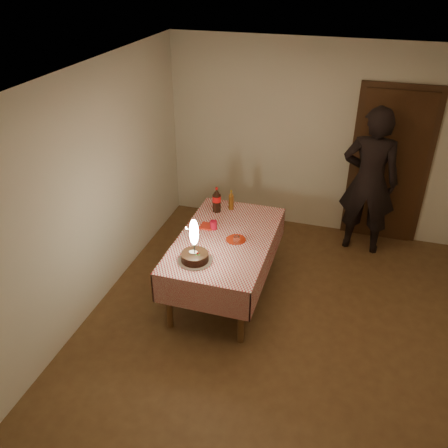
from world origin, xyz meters
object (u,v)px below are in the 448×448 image
(birthday_cake, at_px, (195,251))
(amber_bottle_left, at_px, (231,200))
(dining_table, at_px, (225,245))
(clear_cup, at_px, (237,240))
(red_cup, at_px, (213,225))
(photographer, at_px, (369,181))
(red_plate, at_px, (236,239))
(cola_bottle, at_px, (217,200))

(birthday_cake, height_order, amber_bottle_left, birthday_cake)
(dining_table, bearing_deg, amber_bottle_left, 100.79)
(clear_cup, xyz_separation_m, amber_bottle_left, (-0.28, 0.74, 0.07))
(red_cup, relative_size, photographer, 0.05)
(birthday_cake, bearing_deg, dining_table, 71.62)
(amber_bottle_left, distance_m, photographer, 1.77)
(dining_table, xyz_separation_m, photographer, (1.45, 1.46, 0.33))
(red_plate, bearing_deg, birthday_cake, -119.96)
(cola_bottle, bearing_deg, photographer, 27.44)
(red_cup, height_order, photographer, photographer)
(dining_table, distance_m, cola_bottle, 0.67)
(red_plate, height_order, photographer, photographer)
(dining_table, height_order, photographer, photographer)
(birthday_cake, bearing_deg, cola_bottle, 95.70)
(cola_bottle, bearing_deg, red_cup, -77.40)
(red_cup, bearing_deg, dining_table, -38.43)
(amber_bottle_left, bearing_deg, birthday_cake, -92.16)
(red_plate, xyz_separation_m, amber_bottle_left, (-0.25, 0.67, 0.11))
(birthday_cake, relative_size, clear_cup, 5.40)
(red_plate, bearing_deg, cola_bottle, 125.46)
(cola_bottle, bearing_deg, dining_table, -63.55)
(red_plate, distance_m, photographer, 1.99)
(amber_bottle_left, relative_size, photographer, 0.13)
(clear_cup, height_order, cola_bottle, cola_bottle)
(red_cup, relative_size, cola_bottle, 0.31)
(dining_table, height_order, cola_bottle, cola_bottle)
(photographer, bearing_deg, dining_table, -134.95)
(dining_table, bearing_deg, red_plate, -2.00)
(clear_cup, distance_m, photographer, 2.02)
(dining_table, relative_size, cola_bottle, 5.42)
(red_cup, xyz_separation_m, amber_bottle_left, (0.06, 0.51, 0.07))
(red_plate, height_order, amber_bottle_left, amber_bottle_left)
(dining_table, distance_m, clear_cup, 0.22)
(birthday_cake, xyz_separation_m, photographer, (1.62, 1.97, 0.11))
(clear_cup, bearing_deg, red_plate, 111.09)
(red_cup, relative_size, clear_cup, 1.11)
(red_plate, xyz_separation_m, red_cup, (-0.31, 0.15, 0.05))
(birthday_cake, xyz_separation_m, clear_cup, (0.32, 0.44, -0.07))
(red_plate, height_order, cola_bottle, cola_bottle)
(red_cup, height_order, amber_bottle_left, amber_bottle_left)
(cola_bottle, distance_m, photographer, 1.95)
(red_cup, height_order, cola_bottle, cola_bottle)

